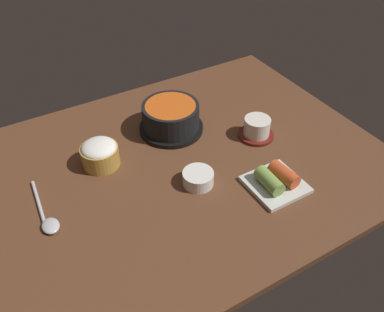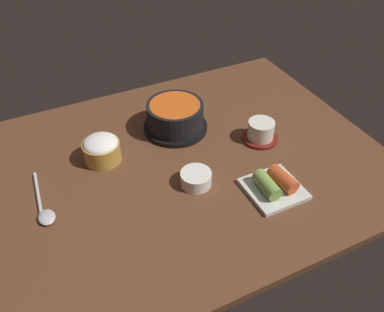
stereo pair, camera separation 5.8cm
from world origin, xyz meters
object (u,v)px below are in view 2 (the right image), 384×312
stone_pot (175,117)px  rice_bowl (101,149)px  kimchi_plate (274,185)px  banchan_cup_center (197,178)px  tea_cup_with_saucer (261,131)px  spoon (44,210)px

stone_pot → rice_bowl: (-21.54, -3.81, -0.52)cm
stone_pot → rice_bowl: 21.88cm
stone_pot → kimchi_plate: stone_pot is taller
banchan_cup_center → rice_bowl: bearing=134.1°
tea_cup_with_saucer → kimchi_plate: (-7.66, -17.53, -0.92)cm
banchan_cup_center → spoon: size_ratio=0.41×
tea_cup_with_saucer → banchan_cup_center: size_ratio=1.29×
stone_pot → spoon: size_ratio=0.97×
stone_pot → tea_cup_with_saucer: stone_pot is taller
tea_cup_with_saucer → banchan_cup_center: (-22.40, -7.69, -0.82)cm
kimchi_plate → stone_pot: bearing=108.5°
kimchi_plate → rice_bowl: bearing=139.1°
rice_bowl → spoon: bearing=-145.6°
banchan_cup_center → kimchi_plate: (14.75, -9.84, -0.10)cm
stone_pot → banchan_cup_center: size_ratio=2.37×
rice_bowl → banchan_cup_center: (17.32, -17.90, -1.67)cm
tea_cup_with_saucer → spoon: 56.36cm
rice_bowl → banchan_cup_center: size_ratio=1.26×
rice_bowl → spoon: (-16.59, -11.35, -2.85)cm
stone_pot → banchan_cup_center: (-4.22, -21.70, -2.19)cm
tea_cup_with_saucer → stone_pot: bearing=142.4°
banchan_cup_center → spoon: (-33.91, 6.55, -1.18)cm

